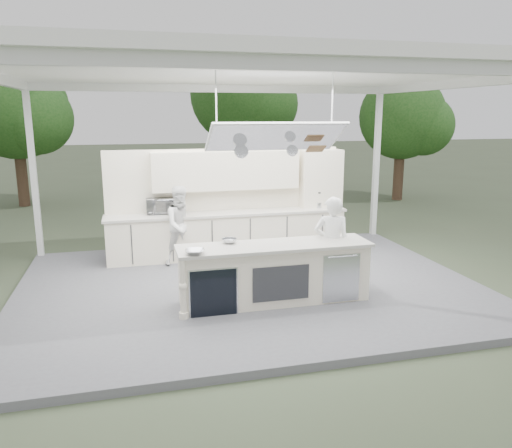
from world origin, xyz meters
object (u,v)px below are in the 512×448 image
object	(u,v)px
back_counter	(228,234)
sous_chef	(182,225)
demo_island	(273,273)
head_chef	(331,244)

from	to	relation	value
back_counter	sous_chef	xyz separation A→B (m)	(-1.00, -0.35, 0.31)
demo_island	back_counter	distance (m)	2.82
demo_island	sous_chef	size ratio (longest dim) A/B	1.96
back_counter	head_chef	distance (m)	2.89
head_chef	sous_chef	size ratio (longest dim) A/B	1.04
demo_island	sous_chef	world-z (taller)	sous_chef
back_counter	head_chef	world-z (taller)	head_chef
back_counter	head_chef	bearing A→B (deg)	-63.94
demo_island	sous_chef	xyz separation A→B (m)	(-1.18, 2.46, 0.32)
demo_island	back_counter	size ratio (longest dim) A/B	0.61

